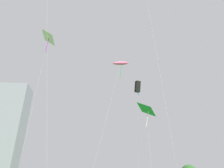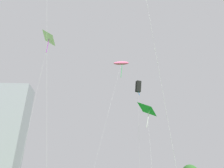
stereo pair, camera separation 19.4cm
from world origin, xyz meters
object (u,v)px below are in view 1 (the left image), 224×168
(kite_flying_3, at_px, (138,87))
(kite_flying_4, at_px, (121,63))
(kite_flying_6, at_px, (147,110))
(distant_highrise_0, at_px, (0,135))
(kite_flying_1, at_px, (48,39))

(kite_flying_3, distance_m, kite_flying_4, 5.93)
(kite_flying_6, distance_m, distant_highrise_0, 126.55)
(kite_flying_1, bearing_deg, kite_flying_4, 18.36)
(kite_flying_6, relative_size, distant_highrise_0, 0.24)
(kite_flying_4, relative_size, kite_flying_6, 1.63)
(kite_flying_1, relative_size, kite_flying_6, 1.58)
(kite_flying_6, height_order, distant_highrise_0, distant_highrise_0)
(kite_flying_3, xyz_separation_m, kite_flying_4, (-3.54, -0.21, 4.75))
(kite_flying_1, distance_m, distant_highrise_0, 123.00)
(kite_flying_3, bearing_deg, kite_flying_4, -176.61)
(kite_flying_1, relative_size, distant_highrise_0, 0.37)
(kite_flying_1, height_order, distant_highrise_0, distant_highrise_0)
(kite_flying_1, distance_m, kite_flying_4, 15.19)
(kite_flying_3, relative_size, distant_highrise_0, 0.32)
(distant_highrise_0, bearing_deg, kite_flying_3, -54.67)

